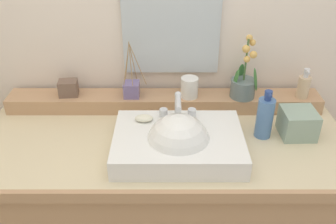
# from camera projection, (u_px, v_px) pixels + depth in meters

# --- Properties ---
(vanity_cabinet) EXTENTS (1.46, 0.63, 0.83)m
(vanity_cabinet) POSITION_uv_depth(u_px,v_px,m) (163.00, 211.00, 1.67)
(vanity_cabinet) COLOR tan
(vanity_cabinet) RESTS_ON ground
(back_ledge) EXTENTS (1.38, 0.13, 0.07)m
(back_ledge) POSITION_uv_depth(u_px,v_px,m) (163.00, 101.00, 1.64)
(back_ledge) COLOR tan
(back_ledge) RESTS_ON vanity_cabinet
(sink_basin) EXTENTS (0.48, 0.34, 0.27)m
(sink_basin) POSITION_uv_depth(u_px,v_px,m) (177.00, 144.00, 1.35)
(sink_basin) COLOR white
(sink_basin) RESTS_ON vanity_cabinet
(soap_bar) EXTENTS (0.07, 0.04, 0.02)m
(soap_bar) POSITION_uv_depth(u_px,v_px,m) (143.00, 118.00, 1.41)
(soap_bar) COLOR beige
(soap_bar) RESTS_ON sink_basin
(potted_plant) EXTENTS (0.12, 0.11, 0.28)m
(potted_plant) POSITION_uv_depth(u_px,v_px,m) (242.00, 83.00, 1.58)
(potted_plant) COLOR slate
(potted_plant) RESTS_ON back_ledge
(soap_dispenser) EXTENTS (0.05, 0.05, 0.13)m
(soap_dispenser) POSITION_uv_depth(u_px,v_px,m) (302.00, 86.00, 1.58)
(soap_dispenser) COLOR #D5B690
(soap_dispenser) RESTS_ON back_ledge
(tumbler_cup) EXTENTS (0.08, 0.08, 0.09)m
(tumbler_cup) POSITION_uv_depth(u_px,v_px,m) (188.00, 87.00, 1.59)
(tumbler_cup) COLOR white
(tumbler_cup) RESTS_ON back_ledge
(reed_diffuser) EXTENTS (0.10, 0.08, 0.25)m
(reed_diffuser) POSITION_uv_depth(u_px,v_px,m) (130.00, 89.00, 1.59)
(reed_diffuser) COLOR slate
(reed_diffuser) RESTS_ON back_ledge
(trinket_box) EXTENTS (0.09, 0.07, 0.07)m
(trinket_box) POSITION_uv_depth(u_px,v_px,m) (67.00, 88.00, 1.60)
(trinket_box) COLOR brown
(trinket_box) RESTS_ON back_ledge
(lotion_bottle) EXTENTS (0.07, 0.07, 0.20)m
(lotion_bottle) POSITION_uv_depth(u_px,v_px,m) (263.00, 117.00, 1.43)
(lotion_bottle) COLOR #4C74A9
(lotion_bottle) RESTS_ON vanity_cabinet
(tissue_box) EXTENTS (0.13, 0.13, 0.11)m
(tissue_box) POSITION_uv_depth(u_px,v_px,m) (296.00, 123.00, 1.45)
(tissue_box) COLOR #8CA490
(tissue_box) RESTS_ON vanity_cabinet
(mirror) EXTENTS (0.41, 0.02, 0.45)m
(mirror) POSITION_uv_depth(u_px,v_px,m) (170.00, 22.00, 1.53)
(mirror) COLOR silver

